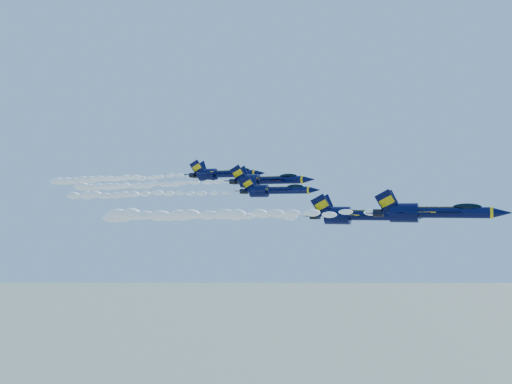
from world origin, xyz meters
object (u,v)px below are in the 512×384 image
at_px(jet_fifth, 223,174).
at_px(jet_third, 275,190).
at_px(jet_second, 361,215).
at_px(jet_fourth, 266,180).
at_px(jet_lead, 431,212).

bearing_deg(jet_fifth, jet_third, -39.26).
bearing_deg(jet_second, jet_fourth, 144.05).
relative_size(jet_fourth, jet_fifth, 0.98).
xyz_separation_m(jet_third, jet_fifth, (-17.72, 14.49, 4.34)).
relative_size(jet_lead, jet_third, 1.04).
bearing_deg(jet_fifth, jet_second, -32.43).
bearing_deg(jet_lead, jet_second, 129.93).
distance_m(jet_lead, jet_fifth, 58.11).
bearing_deg(jet_fourth, jet_fifth, 154.22).
distance_m(jet_second, jet_third, 19.10).
bearing_deg(jet_lead, jet_fourth, 138.60).
distance_m(jet_second, jet_fourth, 27.78).
height_order(jet_second, jet_fifth, jet_fifth).
bearing_deg(jet_fourth, jet_lead, -41.40).
bearing_deg(jet_second, jet_fifth, 147.57).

